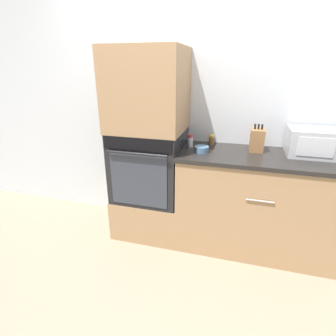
{
  "coord_description": "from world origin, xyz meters",
  "views": [
    {
      "loc": [
        0.5,
        -2.0,
        1.65
      ],
      "look_at": [
        -0.12,
        0.21,
        0.76
      ],
      "focal_mm": 28.0,
      "sensor_mm": 36.0,
      "label": 1
    }
  ],
  "objects_px": {
    "knife_block": "(257,140)",
    "bowl": "(202,149)",
    "wall_oven": "(149,164)",
    "condiment_jar_near": "(252,143)",
    "condiment_jar_far": "(212,140)",
    "condiment_jar_mid": "(190,141)",
    "microwave": "(315,142)"
  },
  "relations": [
    {
      "from": "wall_oven",
      "to": "bowl",
      "type": "bearing_deg",
      "value": -5.99
    },
    {
      "from": "condiment_jar_mid",
      "to": "knife_block",
      "type": "bearing_deg",
      "value": 4.41
    },
    {
      "from": "bowl",
      "to": "wall_oven",
      "type": "bearing_deg",
      "value": 174.01
    },
    {
      "from": "knife_block",
      "to": "bowl",
      "type": "height_order",
      "value": "knife_block"
    },
    {
      "from": "microwave",
      "to": "condiment_jar_far",
      "type": "relative_size",
      "value": 4.7
    },
    {
      "from": "bowl",
      "to": "condiment_jar_near",
      "type": "relative_size",
      "value": 2.1
    },
    {
      "from": "wall_oven",
      "to": "condiment_jar_near",
      "type": "distance_m",
      "value": 1.01
    },
    {
      "from": "condiment_jar_mid",
      "to": "condiment_jar_far",
      "type": "relative_size",
      "value": 1.28
    },
    {
      "from": "wall_oven",
      "to": "bowl",
      "type": "height_order",
      "value": "wall_oven"
    },
    {
      "from": "condiment_jar_near",
      "to": "microwave",
      "type": "bearing_deg",
      "value": -14.69
    },
    {
      "from": "bowl",
      "to": "microwave",
      "type": "bearing_deg",
      "value": 10.51
    },
    {
      "from": "condiment_jar_mid",
      "to": "microwave",
      "type": "bearing_deg",
      "value": 2.48
    },
    {
      "from": "knife_block",
      "to": "condiment_jar_far",
      "type": "relative_size",
      "value": 2.61
    },
    {
      "from": "condiment_jar_near",
      "to": "condiment_jar_mid",
      "type": "height_order",
      "value": "condiment_jar_mid"
    },
    {
      "from": "microwave",
      "to": "wall_oven",
      "type": "bearing_deg",
      "value": -175.32
    },
    {
      "from": "condiment_jar_far",
      "to": "wall_oven",
      "type": "bearing_deg",
      "value": -158.83
    },
    {
      "from": "knife_block",
      "to": "condiment_jar_near",
      "type": "relative_size",
      "value": 4.05
    },
    {
      "from": "condiment_jar_mid",
      "to": "wall_oven",
      "type": "bearing_deg",
      "value": -169.42
    },
    {
      "from": "wall_oven",
      "to": "condiment_jar_far",
      "type": "height_order",
      "value": "wall_oven"
    },
    {
      "from": "microwave",
      "to": "condiment_jar_near",
      "type": "height_order",
      "value": "microwave"
    },
    {
      "from": "knife_block",
      "to": "condiment_jar_far",
      "type": "xyz_separation_m",
      "value": [
        -0.42,
        0.1,
        -0.06
      ]
    },
    {
      "from": "condiment_jar_far",
      "to": "microwave",
      "type": "bearing_deg",
      "value": -6.68
    },
    {
      "from": "microwave",
      "to": "knife_block",
      "type": "height_order",
      "value": "knife_block"
    },
    {
      "from": "condiment_jar_near",
      "to": "condiment_jar_far",
      "type": "height_order",
      "value": "condiment_jar_far"
    },
    {
      "from": "knife_block",
      "to": "bowl",
      "type": "bearing_deg",
      "value": -159.67
    },
    {
      "from": "microwave",
      "to": "bowl",
      "type": "relative_size",
      "value": 3.47
    },
    {
      "from": "microwave",
      "to": "condiment_jar_mid",
      "type": "xyz_separation_m",
      "value": [
        -1.07,
        -0.05,
        -0.06
      ]
    },
    {
      "from": "wall_oven",
      "to": "condiment_jar_far",
      "type": "bearing_deg",
      "value": 21.17
    },
    {
      "from": "knife_block",
      "to": "condiment_jar_mid",
      "type": "bearing_deg",
      "value": -175.59
    },
    {
      "from": "condiment_jar_mid",
      "to": "condiment_jar_near",
      "type": "bearing_deg",
      "value": 17.43
    },
    {
      "from": "wall_oven",
      "to": "condiment_jar_near",
      "type": "xyz_separation_m",
      "value": [
        0.96,
        0.25,
        0.22
      ]
    },
    {
      "from": "microwave",
      "to": "condiment_jar_near",
      "type": "bearing_deg",
      "value": 165.31
    }
  ]
}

